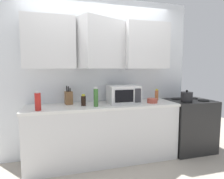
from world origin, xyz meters
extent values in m
cube|color=white|center=(0.00, 0.03, 1.30)|extent=(3.20, 0.06, 2.60)
cube|color=silver|center=(-0.77, -0.15, 1.83)|extent=(0.74, 0.33, 0.75)
cube|color=silver|center=(0.00, -0.20, 1.83)|extent=(0.81, 0.62, 0.75)
cube|color=silver|center=(0.77, -0.15, 1.83)|extent=(0.74, 0.33, 0.75)
cube|color=silver|center=(0.00, -0.30, 0.43)|extent=(2.30, 0.60, 0.86)
cube|color=white|center=(0.00, -0.30, 0.88)|extent=(2.33, 0.63, 0.04)
cube|color=black|center=(1.55, -0.32, 0.45)|extent=(0.76, 0.64, 0.90)
cylinder|color=black|center=(1.38, -0.46, 0.91)|extent=(0.18, 0.18, 0.01)
cylinder|color=black|center=(1.72, -0.46, 0.91)|extent=(0.18, 0.18, 0.01)
cylinder|color=black|center=(1.38, -0.18, 0.91)|extent=(0.18, 0.18, 0.01)
cylinder|color=black|center=(1.72, -0.18, 0.91)|extent=(0.18, 0.18, 0.01)
cylinder|color=black|center=(1.38, -0.46, 0.99)|extent=(0.19, 0.19, 0.15)
sphere|color=black|center=(1.38, -0.46, 1.08)|extent=(0.04, 0.04, 0.04)
cube|color=silver|center=(0.33, -0.28, 1.04)|extent=(0.48, 0.36, 0.28)
cube|color=black|center=(0.28, -0.47, 1.04)|extent=(0.29, 0.01, 0.18)
cube|color=#2D2D33|center=(0.50, -0.47, 1.04)|extent=(0.10, 0.01, 0.21)
cube|color=brown|center=(-0.52, -0.16, 1.00)|extent=(0.13, 0.14, 0.20)
cylinder|color=black|center=(-0.54, -0.17, 1.14)|extent=(0.02, 0.02, 0.09)
cylinder|color=black|center=(-0.52, -0.17, 1.14)|extent=(0.02, 0.02, 0.08)
cylinder|color=black|center=(-0.49, -0.17, 1.13)|extent=(0.02, 0.02, 0.06)
cylinder|color=#BC6638|center=(0.98, -0.18, 0.99)|extent=(0.06, 0.06, 0.17)
cylinder|color=yellow|center=(0.98, -0.18, 1.08)|extent=(0.04, 0.04, 0.02)
cylinder|color=red|center=(-0.93, -0.50, 1.02)|extent=(0.08, 0.08, 0.23)
cylinder|color=silver|center=(-0.93, -0.50, 1.14)|extent=(0.05, 0.05, 0.02)
cylinder|color=black|center=(-0.31, -0.33, 0.97)|extent=(0.07, 0.07, 0.15)
cylinder|color=yellow|center=(-0.31, -0.33, 1.06)|extent=(0.05, 0.05, 0.03)
cylinder|color=#386B2D|center=(-0.14, -0.44, 1.03)|extent=(0.07, 0.07, 0.26)
cylinder|color=silver|center=(-0.14, -0.44, 1.17)|extent=(0.05, 0.05, 0.03)
cylinder|color=#B24C3D|center=(0.79, -0.39, 0.94)|extent=(0.17, 0.17, 0.07)
camera|label=1|loc=(-0.65, -3.12, 1.45)|focal=30.44mm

